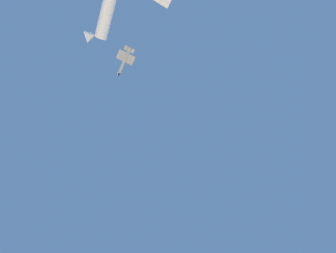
# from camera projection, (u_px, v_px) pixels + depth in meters

# --- Properties ---
(chase_jet_lead) EXTENTS (12.77, 12.90, 4.00)m
(chase_jet_lead) POSITION_uv_depth(u_px,v_px,m) (125.00, 60.00, 122.05)
(chase_jet_lead) COLOR #999EA3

